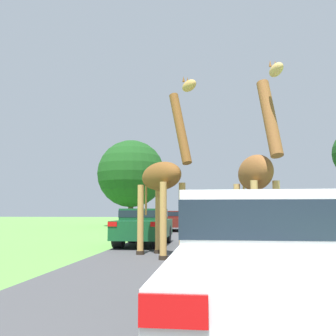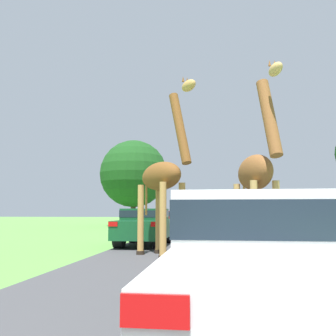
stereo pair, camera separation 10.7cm
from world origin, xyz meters
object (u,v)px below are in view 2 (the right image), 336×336
(car_lead_maroon, at_px, (259,258))
(tree_centre_back, at_px, (134,174))
(giraffe_companion, at_px, (257,173))
(car_queue_left, at_px, (145,225))
(car_queue_right, at_px, (250,219))
(car_far_ahead, at_px, (175,220))
(giraffe_near_road, at_px, (163,179))

(car_lead_maroon, xyz_separation_m, tree_centre_back, (-7.49, 26.59, 3.83))
(giraffe_companion, distance_m, tree_centre_back, 22.70)
(car_lead_maroon, relative_size, car_queue_left, 1.19)
(car_lead_maroon, height_order, car_queue_right, car_lead_maroon)
(car_lead_maroon, relative_size, car_queue_right, 1.15)
(giraffe_companion, xyz_separation_m, tree_centre_back, (-8.17, 21.06, 2.30))
(car_lead_maroon, xyz_separation_m, car_far_ahead, (-3.11, 20.09, -0.05))
(giraffe_near_road, xyz_separation_m, car_queue_left, (-1.17, 3.41, -1.47))
(giraffe_near_road, height_order, car_far_ahead, giraffe_near_road)
(car_queue_right, relative_size, car_queue_left, 1.03)
(car_far_ahead, height_order, tree_centre_back, tree_centre_back)
(giraffe_companion, bearing_deg, tree_centre_back, -85.28)
(car_lead_maroon, relative_size, tree_centre_back, 0.62)
(giraffe_near_road, relative_size, car_far_ahead, 1.20)
(car_queue_right, bearing_deg, giraffe_companion, -94.80)
(giraffe_near_road, height_order, giraffe_companion, giraffe_companion)
(giraffe_near_road, height_order, tree_centre_back, tree_centre_back)
(giraffe_near_road, height_order, car_lead_maroon, giraffe_near_road)
(giraffe_companion, relative_size, tree_centre_back, 0.66)
(giraffe_near_road, bearing_deg, car_lead_maroon, 69.25)
(giraffe_companion, bearing_deg, car_queue_left, -63.30)
(giraffe_near_road, distance_m, car_lead_maroon, 6.64)
(tree_centre_back, bearing_deg, car_lead_maroon, -74.26)
(giraffe_companion, bearing_deg, car_lead_maroon, 66.55)
(car_queue_right, height_order, car_far_ahead, car_queue_right)
(car_lead_maroon, bearing_deg, giraffe_companion, 83.03)
(car_lead_maroon, bearing_deg, giraffe_near_road, 107.59)
(tree_centre_back, bearing_deg, car_queue_left, -75.60)
(giraffe_near_road, bearing_deg, car_far_ahead, -123.63)
(giraffe_near_road, bearing_deg, car_queue_left, -109.40)
(car_lead_maroon, distance_m, car_queue_right, 22.03)
(giraffe_near_road, relative_size, giraffe_companion, 1.00)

